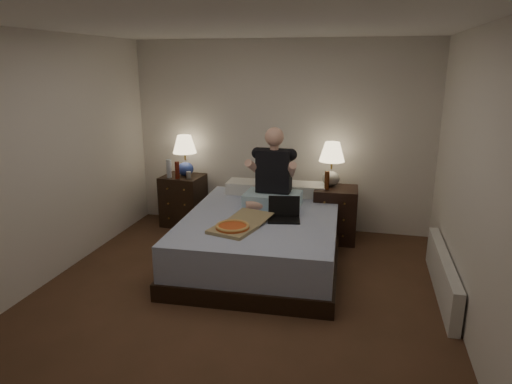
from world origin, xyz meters
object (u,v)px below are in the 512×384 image
(water_bottle, at_px, (169,169))
(beer_bottle_left, at_px, (177,170))
(nightstand_left, at_px, (184,200))
(laptop, at_px, (284,210))
(lamp_left, at_px, (185,156))
(radiator, at_px, (442,274))
(lamp_right, at_px, (332,164))
(pizza_box, at_px, (232,227))
(beer_bottle_right, at_px, (327,180))
(nightstand_right, at_px, (335,214))
(person, at_px, (273,168))
(bed, at_px, (262,238))
(soda_can, at_px, (189,175))

(water_bottle, relative_size, beer_bottle_left, 1.09)
(nightstand_left, relative_size, laptop, 2.05)
(lamp_left, bearing_deg, beer_bottle_left, -106.53)
(water_bottle, relative_size, radiator, 0.16)
(laptop, height_order, radiator, laptop)
(lamp_right, distance_m, pizza_box, 1.78)
(lamp_right, xyz_separation_m, laptop, (-0.41, -1.08, -0.29))
(beer_bottle_right, height_order, laptop, beer_bottle_right)
(nightstand_right, distance_m, radiator, 1.65)
(water_bottle, height_order, person, person)
(nightstand_right, bearing_deg, lamp_right, 127.77)
(bed, distance_m, radiator, 1.92)
(lamp_right, height_order, beer_bottle_left, lamp_right)
(lamp_right, bearing_deg, beer_bottle_right, -100.82)
(pizza_box, bearing_deg, beer_bottle_right, 73.09)
(radiator, bearing_deg, person, 159.24)
(beer_bottle_right, bearing_deg, laptop, -112.52)
(nightstand_right, distance_m, pizza_box, 1.72)
(person, bearing_deg, laptop, -64.89)
(laptop, relative_size, radiator, 0.21)
(nightstand_right, relative_size, laptop, 2.02)
(lamp_left, distance_m, laptop, 1.96)
(bed, distance_m, laptop, 0.50)
(lamp_right, bearing_deg, nightstand_left, 179.43)
(nightstand_left, bearing_deg, bed, -32.26)
(bed, xyz_separation_m, lamp_left, (-1.30, 1.00, 0.70))
(lamp_right, relative_size, beer_bottle_left, 2.43)
(lamp_left, xyz_separation_m, pizza_box, (1.13, -1.56, -0.38))
(lamp_left, height_order, water_bottle, lamp_left)
(lamp_left, distance_m, beer_bottle_right, 1.97)
(lamp_left, height_order, person, person)
(water_bottle, bearing_deg, soda_can, -2.10)
(lamp_right, xyz_separation_m, beer_bottle_right, (-0.04, -0.18, -0.17))
(water_bottle, xyz_separation_m, pizza_box, (1.30, -1.41, -0.23))
(nightstand_right, relative_size, pizza_box, 0.91)
(lamp_left, height_order, lamp_right, lamp_left)
(soda_can, distance_m, radiator, 3.35)
(nightstand_left, height_order, laptop, laptop)
(radiator, bearing_deg, soda_can, 159.25)
(pizza_box, bearing_deg, person, 91.00)
(bed, relative_size, pizza_box, 2.91)
(nightstand_right, xyz_separation_m, soda_can, (-1.96, -0.02, 0.40))
(water_bottle, xyz_separation_m, person, (1.53, -0.48, 0.20))
(nightstand_left, bearing_deg, radiator, -18.28)
(soda_can, relative_size, laptop, 0.29)
(bed, relative_size, beer_bottle_left, 9.63)
(person, xyz_separation_m, radiator, (1.84, -0.70, -0.82))
(soda_can, relative_size, pizza_box, 0.13)
(beer_bottle_left, bearing_deg, water_bottle, 172.41)
(lamp_right, relative_size, soda_can, 5.60)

